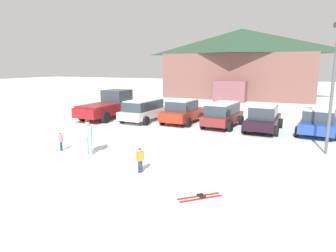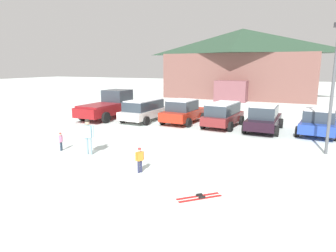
{
  "view_description": "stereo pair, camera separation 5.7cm",
  "coord_description": "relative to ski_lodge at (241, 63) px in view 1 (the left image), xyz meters",
  "views": [
    {
      "loc": [
        6.38,
        -7.26,
        4.09
      ],
      "look_at": [
        -0.03,
        6.82,
        0.96
      ],
      "focal_mm": 32.0,
      "sensor_mm": 36.0,
      "label": 1
    },
    {
      "loc": [
        6.43,
        -7.24,
        4.09
      ],
      "look_at": [
        -0.03,
        6.82,
        0.96
      ],
      "focal_mm": 32.0,
      "sensor_mm": 36.0,
      "label": 2
    }
  ],
  "objects": [
    {
      "name": "ski_lodge",
      "position": [
        0.0,
        0.0,
        0.0
      ],
      "size": [
        18.71,
        11.26,
        8.68
      ],
      "color": "brown",
      "rests_on": "ground"
    },
    {
      "name": "parked_maroon_van",
      "position": [
        2.93,
        -20.13,
        -3.52
      ],
      "size": [
        2.31,
        4.18,
        1.64
      ],
      "color": "maroon",
      "rests_on": "ground"
    },
    {
      "name": "parked_white_suv",
      "position": [
        -2.96,
        -20.51,
        -3.53
      ],
      "size": [
        2.37,
        4.44,
        1.61
      ],
      "color": "white",
      "rests_on": "ground"
    },
    {
      "name": "pair_of_skis",
      "position": [
        5.1,
        -31.39,
        -4.38
      ],
      "size": [
        1.25,
        1.23,
        0.08
      ],
      "color": "red",
      "rests_on": "ground"
    },
    {
      "name": "pickup_truck",
      "position": [
        -6.13,
        -20.24,
        -3.41
      ],
      "size": [
        2.58,
        5.97,
        2.15
      ],
      "color": "maroon",
      "rests_on": "ground"
    },
    {
      "name": "parked_blue_hatchback",
      "position": [
        8.77,
        -20.03,
        -3.6
      ],
      "size": [
        2.58,
        4.39,
        1.59
      ],
      "color": "#2441A5",
      "rests_on": "ground"
    },
    {
      "name": "skier_child_in_pink_snowsuit",
      "position": [
        -2.78,
        -29.13,
        -3.9
      ],
      "size": [
        0.19,
        0.31,
        0.89
      ],
      "color": "#314053",
      "rests_on": "ground"
    },
    {
      "name": "ground",
      "position": [
        1.45,
        -32.56,
        -4.4
      ],
      "size": [
        160.0,
        160.0,
        0.0
      ],
      "primitive_type": "plane",
      "color": "silver"
    },
    {
      "name": "parked_black_sedan",
      "position": [
        5.6,
        -20.31,
        -3.57
      ],
      "size": [
        2.15,
        4.35,
        1.66
      ],
      "color": "black",
      "rests_on": "ground"
    },
    {
      "name": "lamp_post",
      "position": [
        8.97,
        -24.36,
        -1.09
      ],
      "size": [
        0.44,
        0.24,
        5.92
      ],
      "color": "#515459",
      "rests_on": "ground"
    },
    {
      "name": "skier_adult_in_blue_parka",
      "position": [
        -1.11,
        -29.12,
        -3.46
      ],
      "size": [
        0.6,
        0.33,
        1.67
      ],
      "color": "#95B6C8",
      "rests_on": "ground"
    },
    {
      "name": "skier_child_in_orange_jacket",
      "position": [
        2.26,
        -30.2,
        -3.84
      ],
      "size": [
        0.25,
        0.32,
        0.99
      ],
      "color": "#2B2E4D",
      "rests_on": "ground"
    },
    {
      "name": "parked_red_sedan",
      "position": [
        -0.04,
        -19.99,
        -3.55
      ],
      "size": [
        2.43,
        4.23,
        1.7
      ],
      "color": "red",
      "rests_on": "ground"
    }
  ]
}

